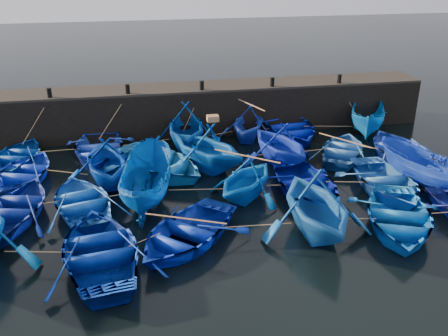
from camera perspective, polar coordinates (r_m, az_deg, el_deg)
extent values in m
plane|color=black|center=(19.89, 1.76, -5.51)|extent=(120.00, 120.00, 0.00)
cube|color=black|center=(28.95, -2.77, 6.75)|extent=(26.00, 2.50, 2.50)
cube|color=black|center=(28.59, -2.82, 9.26)|extent=(26.00, 2.50, 0.12)
cylinder|color=black|center=(27.68, -19.34, 8.12)|extent=(0.24, 0.24, 0.50)
cylinder|color=black|center=(27.37, -10.97, 8.86)|extent=(0.24, 0.24, 0.50)
cylinder|color=black|center=(27.65, -2.56, 9.42)|extent=(0.24, 0.24, 0.50)
cylinder|color=black|center=(28.49, 5.53, 9.77)|extent=(0.24, 0.24, 0.50)
cylinder|color=black|center=(29.85, 13.04, 9.92)|extent=(0.24, 0.24, 0.50)
imported|color=navy|center=(26.42, -22.45, 1.35)|extent=(3.97, 4.90, 0.90)
imported|color=blue|center=(25.90, -14.19, 2.25)|extent=(3.81, 5.23, 1.07)
imported|color=navy|center=(26.22, -4.39, 4.84)|extent=(4.51, 5.09, 2.48)
imported|color=#1B3CC0|center=(27.41, 2.81, 5.23)|extent=(4.62, 4.88, 2.03)
imported|color=#00119D|center=(28.27, 7.41, 4.69)|extent=(4.19, 5.66, 1.13)
imported|color=#03539D|center=(29.34, 16.13, 5.43)|extent=(3.81, 5.21, 1.89)
imported|color=#0D2CBF|center=(24.21, -21.96, -0.50)|extent=(4.50, 5.36, 0.95)
imported|color=#002C8C|center=(22.61, -13.23, 0.86)|extent=(4.36, 4.88, 2.32)
imported|color=blue|center=(23.49, -7.39, 0.61)|extent=(6.32, 6.64, 1.12)
imported|color=#0449A6|center=(23.53, -1.99, 2.55)|extent=(5.88, 6.03, 2.41)
imported|color=#0B25B6|center=(24.31, 6.45, 2.89)|extent=(4.71, 5.10, 2.23)
imported|color=#255BA4|center=(25.88, 13.51, 2.11)|extent=(4.95, 5.35, 0.91)
imported|color=blue|center=(26.54, 19.43, 2.07)|extent=(3.83, 5.14, 1.02)
imported|color=navy|center=(21.11, -22.93, -4.14)|extent=(4.60, 5.64, 1.03)
imported|color=blue|center=(20.79, -15.88, -3.62)|extent=(4.33, 5.26, 0.95)
imported|color=navy|center=(20.59, -8.90, -1.58)|extent=(2.90, 5.49, 2.02)
imported|color=blue|center=(20.80, 2.54, -1.16)|extent=(4.81, 4.83, 1.93)
imported|color=#000D84|center=(21.58, 9.30, -1.81)|extent=(3.85, 5.19, 1.04)
imported|color=blue|center=(22.67, 18.06, -1.47)|extent=(3.67, 5.01, 1.01)
imported|color=#0E309E|center=(23.43, 22.02, -0.16)|extent=(3.73, 4.98, 1.81)
imported|color=navy|center=(17.31, -13.88, -9.02)|extent=(4.52, 5.81, 1.11)
imported|color=#0624A1|center=(17.92, -4.39, -7.28)|extent=(5.85, 5.95, 1.01)
imported|color=#0F4F9F|center=(18.41, 10.49, -4.05)|extent=(4.20, 4.85, 2.52)
imported|color=blue|center=(19.86, 19.30, -5.29)|extent=(5.31, 6.10, 1.06)
cube|color=#8F633E|center=(23.12, -1.30, 5.70)|extent=(0.54, 0.42, 0.27)
cylinder|color=tan|center=(26.07, -18.38, 1.92)|extent=(2.02, 0.09, 0.04)
cylinder|color=tan|center=(26.08, -9.22, 2.87)|extent=(2.73, 0.55, 0.04)
cylinder|color=tan|center=(26.95, -0.71, 3.89)|extent=(1.72, 0.60, 0.04)
cylinder|color=tan|center=(27.89, 5.13, 4.49)|extent=(0.56, 0.13, 0.04)
cylinder|color=tan|center=(28.78, 11.81, 4.69)|extent=(2.66, 0.60, 0.04)
cylinder|color=tan|center=(23.45, -17.66, -0.44)|extent=(1.99, 0.95, 0.04)
cylinder|color=tan|center=(23.14, -10.20, 0.03)|extent=(0.56, 0.73, 0.04)
cylinder|color=tan|center=(23.61, -4.66, 0.83)|extent=(0.47, 0.11, 0.04)
cylinder|color=tan|center=(24.08, 2.28, 1.37)|extent=(1.80, 0.06, 0.04)
cylinder|color=tan|center=(25.13, 10.05, 2.00)|extent=(1.61, 0.21, 0.04)
cylinder|color=tan|center=(26.15, 16.53, 2.23)|extent=(0.93, 0.68, 0.04)
cylinder|color=tan|center=(20.89, -19.45, -3.76)|extent=(0.80, 0.15, 0.04)
cylinder|color=tan|center=(20.73, -12.36, -3.09)|extent=(0.78, 0.19, 0.04)
cylinder|color=tan|center=(20.78, -3.12, -2.46)|extent=(2.32, 0.36, 0.04)
cylinder|color=tan|center=(21.23, 5.96, -1.96)|extent=(0.79, 0.17, 0.04)
cylinder|color=tan|center=(22.04, 13.80, -1.55)|extent=(1.73, 0.44, 0.04)
cylinder|color=tan|center=(23.10, 20.02, -1.16)|extent=(0.04, 0.10, 0.04)
cylinder|color=tan|center=(17.79, -20.42, -8.97)|extent=(2.25, 0.53, 0.04)
cylinder|color=tan|center=(17.54, -9.04, -8.11)|extent=(1.14, 0.69, 0.04)
cylinder|color=tan|center=(18.17, 3.15, -6.60)|extent=(2.95, 0.24, 0.04)
cylinder|color=tan|center=(19.24, 14.95, -5.60)|extent=(1.41, 0.31, 0.04)
cylinder|color=tan|center=(20.63, 23.26, -4.75)|extent=(1.41, 0.14, 0.04)
cylinder|color=tan|center=(27.53, -20.68, 5.04)|extent=(1.54, 1.15, 2.09)
cylinder|color=tan|center=(27.14, -12.51, 5.77)|extent=(1.72, 1.10, 2.09)
cylinder|color=tan|center=(27.57, -3.59, 6.58)|extent=(1.20, 0.59, 2.09)
cylinder|color=tan|center=(28.53, 3.89, 7.16)|extent=(1.67, 0.05, 2.09)
cylinder|color=tan|center=(28.89, 6.14, 7.29)|extent=(0.75, 0.16, 2.08)
cylinder|color=tan|center=(30.12, 14.08, 7.40)|extent=(1.21, 0.49, 2.09)
cylinder|color=#99724C|center=(27.09, 2.86, 7.33)|extent=(1.08, 2.84, 0.06)
cylinder|color=#99724C|center=(25.71, 13.61, 3.11)|extent=(1.77, 2.49, 0.06)
cylinder|color=#99724C|center=(20.40, 2.59, 1.37)|extent=(2.34, 1.97, 0.06)
cylinder|color=#99724C|center=(17.65, -4.44, -5.80)|extent=(2.74, 1.32, 0.06)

